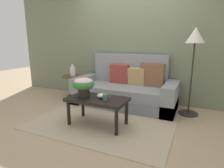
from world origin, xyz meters
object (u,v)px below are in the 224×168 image
Objects in this scene: floor_lamp at (195,46)px; snack_bowl at (102,95)px; table_vase at (73,71)px; side_table at (72,82)px; coffee_table at (97,102)px; couch at (125,90)px; coffee_mug at (106,97)px; potted_plant at (83,85)px.

floor_lamp is 10.73× the size of snack_bowl.
table_vase is at bearing 140.82° from snack_bowl.
coffee_table is at bearing -40.44° from side_table.
couch reaches higher than side_table.
side_table is 1.90m from coffee_mug.
snack_bowl is at bearing 12.57° from potted_plant.
potted_plant reaches higher than side_table.
couch is 1.36× the size of floor_lamp.
coffee_table is 0.61× the size of floor_lamp.
potted_plant is at bearing -167.43° from snack_bowl.
snack_bowl is (0.29, 0.06, -0.16)m from potted_plant.
coffee_mug is 0.48× the size of table_vase.
potted_plant reaches higher than coffee_mug.
coffee_mug is (1.49, -1.17, 0.14)m from side_table.
couch is 1.21m from coffee_mug.
couch is 7.77× the size of table_vase.
table_vase is at bearing 36.39° from side_table.
couch is at bearing 76.66° from potted_plant.
table_vase is at bearing -179.88° from couch.
side_table is 1.77m from snack_bowl.
coffee_table is 2.72× the size of potted_plant.
table_vase is (-2.63, 0.03, -0.62)m from floor_lamp.
floor_lamp is at bearing 40.08° from coffee_table.
snack_bowl is at bearing -39.18° from table_vase.
coffee_table is 0.12m from snack_bowl.
side_table is (-1.37, -0.02, 0.05)m from couch.
floor_lamp reaches higher than couch.
table_vase is at bearing 132.34° from potted_plant.
side_table is 1.62m from potted_plant.
coffee_mug reaches higher than side_table.
coffee_mug is (0.17, -0.05, 0.11)m from coffee_table.
snack_bowl is (-1.27, -1.08, -0.77)m from floor_lamp.
couch reaches higher than coffee_table.
side_table reaches higher than coffee_table.
side_table reaches higher than snack_bowl.
potted_plant is at bearing -103.34° from couch.
snack_bowl is 1.76m from table_vase.
coffee_mug is 0.90× the size of snack_bowl.
potted_plant is at bearing 178.03° from coffee_mug.
potted_plant is 1.59m from table_vase.
coffee_mug is at bearing -134.88° from floor_lamp.
table_vase is (-1.36, 1.11, 0.15)m from snack_bowl.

